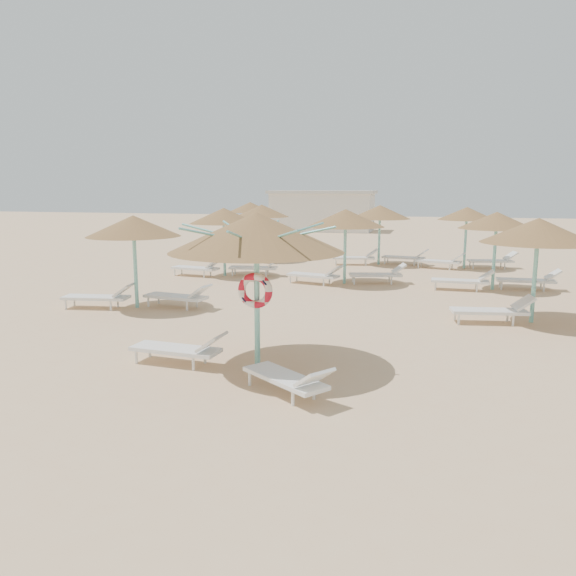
# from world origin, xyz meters

# --- Properties ---
(ground) EXTENTS (120.00, 120.00, 0.00)m
(ground) POSITION_xyz_m (0.00, 0.00, 0.00)
(ground) COLOR tan
(ground) RESTS_ON ground
(main_palapa) EXTENTS (3.36, 3.36, 3.02)m
(main_palapa) POSITION_xyz_m (-0.29, -0.10, 2.62)
(main_palapa) COLOR #73C8C0
(main_palapa) RESTS_ON ground
(lounger_main_a) EXTENTS (1.98, 0.74, 0.71)m
(lounger_main_a) POSITION_xyz_m (-1.76, -0.44, 0.34)
(lounger_main_a) COLOR white
(lounger_main_a) RESTS_ON ground
(lounger_main_b) EXTENTS (1.80, 1.53, 0.67)m
(lounger_main_b) POSITION_xyz_m (0.74, -1.55, 0.32)
(lounger_main_b) COLOR white
(lounger_main_b) RESTS_ON ground
(palapa_field) EXTENTS (20.88, 18.56, 2.72)m
(palapa_field) POSITION_xyz_m (2.00, 10.69, 2.30)
(palapa_field) COLOR #73C8C0
(palapa_field) RESTS_ON ground
(service_hut) EXTENTS (8.40, 4.40, 3.25)m
(service_hut) POSITION_xyz_m (-6.00, 35.00, 1.64)
(service_hut) COLOR silver
(service_hut) RESTS_ON ground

